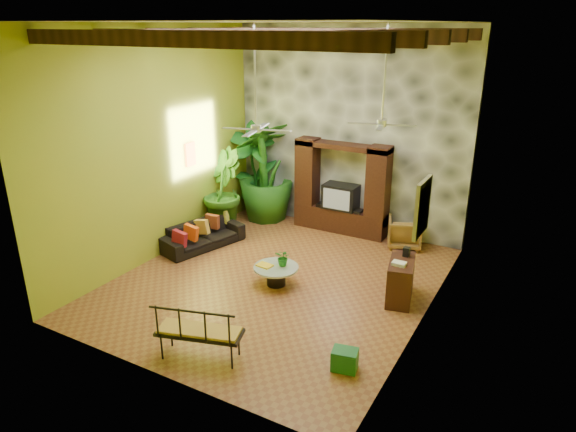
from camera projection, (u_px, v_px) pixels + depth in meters
The scene contains 23 objects.
ground at pixel (278, 280), 10.59m from camera, with size 7.00×7.00×0.00m, color brown.
ceiling at pixel (276, 22), 8.84m from camera, with size 6.00×7.00×0.02m, color silver.
back_wall at pixel (349, 131), 12.58m from camera, with size 6.00×0.02×5.00m, color gold.
left_wall at pixel (158, 146), 11.09m from camera, with size 0.02×7.00×5.00m, color gold.
right_wall at pixel (436, 185), 8.34m from camera, with size 0.02×7.00×5.00m, color gold.
stone_accent_wall at pixel (348, 132), 12.53m from camera, with size 5.98×0.10×4.98m, color #3A3D42.
ceiling_beams at pixel (276, 35), 8.92m from camera, with size 5.95×5.36×0.22m.
entertainment_center at pixel (341, 195), 12.82m from camera, with size 2.40×0.55×2.30m.
ceiling_fan_front at pixel (256, 117), 9.16m from camera, with size 1.28×1.28×1.86m.
ceiling_fan_back at pixel (382, 113), 9.65m from camera, with size 1.28×1.28×1.86m.
wall_art_mask at pixel (190, 154), 12.03m from camera, with size 0.06×0.32×0.55m, color gold.
wall_art_painting at pixel (422, 207), 7.94m from camera, with size 0.06×0.70×0.90m, color #255D88.
sofa at pixel (203, 235), 12.11m from camera, with size 1.99×0.78×0.58m, color black.
wicker_armchair at pixel (404, 232), 12.09m from camera, with size 0.75×0.78×0.71m, color brown.
tall_plant_a at pixel (253, 170), 13.78m from camera, with size 1.35×0.92×2.57m, color #1C6A22.
tall_plant_b at pixel (222, 191), 12.87m from camera, with size 1.15×0.93×2.09m, color #2C681B.
tall_plant_c at pixel (265, 172), 13.53m from camera, with size 1.47×1.47×2.62m, color #25691B.
coffee_table at pixel (276, 273), 10.34m from camera, with size 0.91×0.91×0.40m.
centerpiece_plant at pixel (283, 258), 10.27m from camera, with size 0.31×0.27×0.35m, color #1A641D.
yellow_tray at pixel (265, 265), 10.30m from camera, with size 0.31×0.22×0.03m, color yellow.
iron_bench at pixel (196, 330), 7.90m from camera, with size 1.43×0.88×0.57m.
side_console at pixel (401, 280), 9.75m from camera, with size 0.45×1.00×0.80m, color #3A1C12.
green_bin at pixel (345, 360), 7.81m from camera, with size 0.38×0.29×0.34m, color #1D6F25.
Camera 1 is at (4.80, -8.15, 4.96)m, focal length 32.00 mm.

